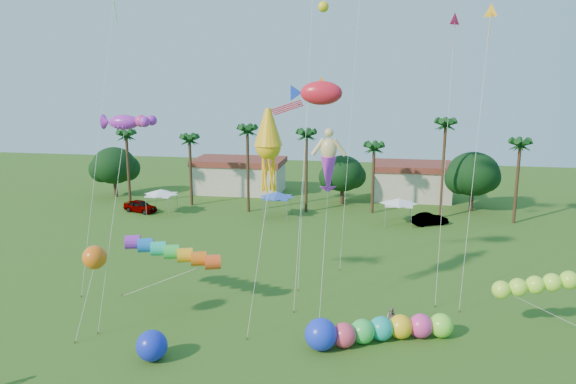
% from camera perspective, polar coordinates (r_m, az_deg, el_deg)
% --- Properties ---
extents(tree_line, '(69.46, 8.91, 11.00)m').
position_cam_1_polar(tree_line, '(71.29, 7.55, 1.87)').
color(tree_line, '#3A2819').
rests_on(tree_line, ground).
extents(buildings_row, '(35.00, 7.00, 4.00)m').
position_cam_1_polar(buildings_row, '(78.13, 2.82, 1.17)').
color(buildings_row, beige).
rests_on(buildings_row, ground).
extents(tent_row, '(31.00, 4.00, 0.60)m').
position_cam_1_polar(tent_row, '(65.21, -1.21, -0.36)').
color(tent_row, white).
rests_on(tent_row, ground).
extents(car_a, '(4.70, 3.08, 1.49)m').
position_cam_1_polar(car_a, '(70.97, -14.78, -1.39)').
color(car_a, '#4C4C54').
rests_on(car_a, ground).
extents(car_b, '(4.28, 3.08, 1.34)m').
position_cam_1_polar(car_b, '(64.90, 14.19, -2.68)').
color(car_b, '#4C4C54').
rests_on(car_b, ground).
extents(spectator_b, '(0.95, 0.88, 1.56)m').
position_cam_1_polar(spectator_b, '(38.84, 10.46, -12.58)').
color(spectator_b, gray).
rests_on(spectator_b, ground).
extents(caterpillar_inflatable, '(9.60, 5.16, 2.02)m').
position_cam_1_polar(caterpillar_inflatable, '(37.01, 8.75, -13.70)').
color(caterpillar_inflatable, '#E53C5B').
rests_on(caterpillar_inflatable, ground).
extents(blue_ball, '(1.87, 1.87, 1.87)m').
position_cam_1_polar(blue_ball, '(35.52, -13.66, -14.93)').
color(blue_ball, '#1628CE').
rests_on(blue_ball, ground).
extents(rainbow_tube, '(9.74, 2.37, 4.18)m').
position_cam_1_polar(rainbow_tube, '(41.08, -10.25, -6.87)').
color(rainbow_tube, '#F14C1A').
rests_on(rainbow_tube, ground).
extents(green_worm, '(9.59, 1.43, 3.52)m').
position_cam_1_polar(green_worm, '(40.10, 20.85, -9.27)').
color(green_worm, '#B5FE38').
rests_on(green_worm, ground).
extents(orange_ball_kite, '(1.76, 2.35, 6.05)m').
position_cam_1_polar(orange_ball_kite, '(38.09, -19.05, -6.30)').
color(orange_ball_kite, orange).
rests_on(orange_ball_kite, ground).
extents(merman_kite, '(2.18, 5.19, 12.53)m').
position_cam_1_polar(merman_kite, '(40.63, 4.13, 2.75)').
color(merman_kite, '#D9BC7B').
rests_on(merman_kite, ground).
extents(fish_kite, '(4.88, 5.85, 16.32)m').
position_cam_1_polar(fish_kite, '(41.77, 3.39, 10.00)').
color(fish_kite, red).
rests_on(fish_kite, ground).
extents(squid_kite, '(2.47, 4.31, 14.72)m').
position_cam_1_polar(squid_kite, '(36.46, -2.01, 4.57)').
color(squid_kite, '#FCB214').
rests_on(squid_kite, ground).
extents(lobster_kite, '(4.06, 4.66, 14.34)m').
position_cam_1_polar(lobster_kite, '(38.52, -16.32, 6.81)').
color(lobster_kite, purple).
rests_on(lobster_kite, ground).
extents(delta_kite_red, '(1.22, 5.02, 21.11)m').
position_cam_1_polar(delta_kite_red, '(44.42, 16.55, 15.81)').
color(delta_kite_red, '#D51743').
rests_on(delta_kite_red, ground).
extents(delta_kite_yellow, '(2.00, 4.91, 21.62)m').
position_cam_1_polar(delta_kite_yellow, '(44.05, 19.85, 16.33)').
color(delta_kite_yellow, '#FFA91A').
rests_on(delta_kite_yellow, ground).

